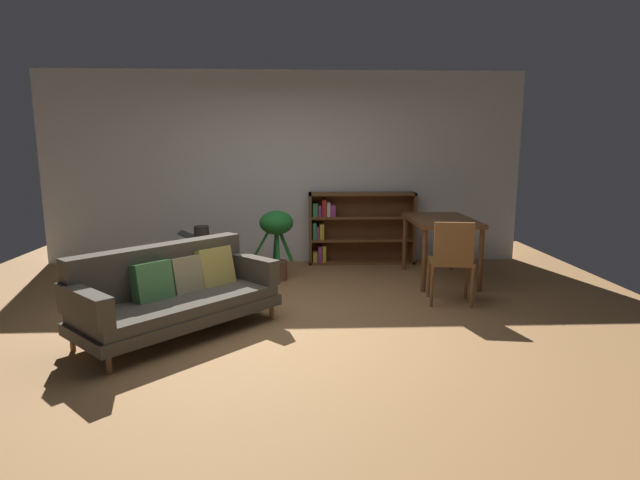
% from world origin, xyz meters
% --- Properties ---
extents(ground_plane, '(8.16, 8.16, 0.00)m').
position_xyz_m(ground_plane, '(0.00, 0.00, 0.00)').
color(ground_plane, '#9E7042').
extents(back_wall_panel, '(6.80, 0.10, 2.70)m').
position_xyz_m(back_wall_panel, '(0.00, 2.70, 1.35)').
color(back_wall_panel, silver).
rests_on(back_wall_panel, ground_plane).
extents(fabric_couch, '(1.80, 1.81, 0.78)m').
position_xyz_m(fabric_couch, '(-0.92, -0.18, 0.38)').
color(fabric_couch, brown).
rests_on(fabric_couch, ground_plane).
extents(media_console, '(0.46, 1.23, 0.50)m').
position_xyz_m(media_console, '(-0.99, 1.52, 0.24)').
color(media_console, '#56351E').
rests_on(media_console, ground_plane).
extents(open_laptop, '(0.44, 0.31, 0.11)m').
position_xyz_m(open_laptop, '(-1.05, 1.69, 0.53)').
color(open_laptop, '#333338').
rests_on(open_laptop, media_console).
extents(desk_speaker, '(0.18, 0.18, 0.23)m').
position_xyz_m(desk_speaker, '(-0.95, 1.33, 0.62)').
color(desk_speaker, '#2D2823').
rests_on(desk_speaker, media_console).
extents(potted_floor_plant, '(0.54, 0.42, 0.88)m').
position_xyz_m(potted_floor_plant, '(-0.07, 1.60, 0.59)').
color(potted_floor_plant, brown).
rests_on(potted_floor_plant, ground_plane).
extents(dining_table, '(0.76, 1.18, 0.79)m').
position_xyz_m(dining_table, '(1.97, 1.52, 0.69)').
color(dining_table, brown).
rests_on(dining_table, ground_plane).
extents(dining_chair_near, '(0.50, 0.45, 0.90)m').
position_xyz_m(dining_chair_near, '(1.81, 0.50, 0.51)').
color(dining_chair_near, brown).
rests_on(dining_chair_near, ground_plane).
extents(bookshelf, '(1.51, 0.29, 1.02)m').
position_xyz_m(bookshelf, '(1.02, 2.54, 0.51)').
color(bookshelf, brown).
rests_on(bookshelf, ground_plane).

